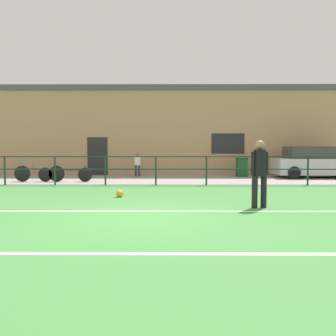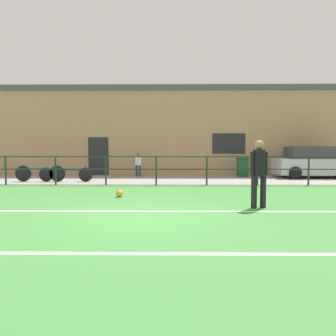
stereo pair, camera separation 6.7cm
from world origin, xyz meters
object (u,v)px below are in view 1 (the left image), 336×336
bicycle_parked_0 (39,173)px  bicycle_parked_1 (65,174)px  player_goalkeeper (260,170)px  trash_bin_0 (242,167)px  parked_car_red (314,163)px  spectator_child (137,163)px  soccer_ball_spare (120,193)px

bicycle_parked_0 → bicycle_parked_1: (1.12, 0.00, -0.04)m
player_goalkeeper → trash_bin_0: (1.58, 8.99, -0.40)m
player_goalkeeper → parked_car_red: bearing=-135.6°
bicycle_parked_1 → trash_bin_0: bearing=18.4°
bicycle_parked_1 → spectator_child: bearing=46.6°
bicycle_parked_0 → bicycle_parked_1: bearing=0.0°
soccer_ball_spare → bicycle_parked_1: bicycle_parked_1 is taller
bicycle_parked_1 → soccer_ball_spare: bearing=-55.6°
soccer_ball_spare → parked_car_red: size_ratio=0.05×
spectator_child → bicycle_parked_1: spectator_child is taller
parked_car_red → bicycle_parked_1: bearing=-169.4°
bicycle_parked_0 → parked_car_red: bearing=9.7°
player_goalkeeper → soccer_ball_spare: 4.08m
bicycle_parked_0 → bicycle_parked_1: size_ratio=0.93×
soccer_ball_spare → bicycle_parked_0: 6.16m
soccer_ball_spare → parked_car_red: parked_car_red is taller
spectator_child → bicycle_parked_1: bearing=53.3°
soccer_ball_spare → bicycle_parked_0: bicycle_parked_0 is taller
player_goalkeeper → spectator_child: size_ratio=1.33×
player_goalkeeper → bicycle_parked_0: player_goalkeeper is taller
soccer_ball_spare → bicycle_parked_0: bearing=133.0°
soccer_ball_spare → parked_car_red: bearing=37.6°
bicycle_parked_0 → trash_bin_0: 9.78m
soccer_ball_spare → bicycle_parked_1: (-3.08, 4.50, 0.24)m
parked_car_red → spectator_child: bearing=174.9°
parked_car_red → soccer_ball_spare: bearing=-142.4°
player_goalkeeper → bicycle_parked_1: size_ratio=0.69×
parked_car_red → bicycle_parked_0: (-12.90, -2.21, -0.38)m
soccer_ball_spare → trash_bin_0: size_ratio=0.22×
parked_car_red → trash_bin_0: parked_car_red is taller
spectator_child → parked_car_red: 8.98m
spectator_child → soccer_ball_spare: bearing=98.5°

